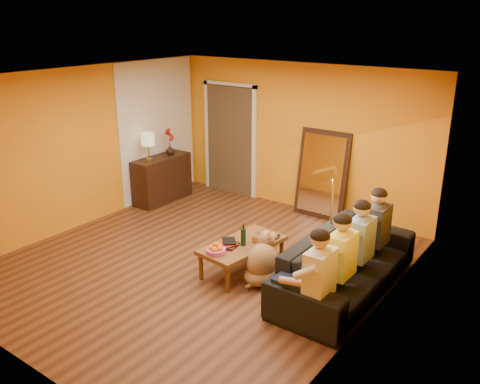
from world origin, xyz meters
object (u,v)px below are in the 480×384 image
Objects in this scene: sideboard at (162,179)px; person_far_left at (319,281)px; wine_bottle at (243,235)px; dog at (262,258)px; floor_lamp at (331,223)px; person_far_right at (377,232)px; laptop at (268,237)px; table_lamp at (148,147)px; person_mid_left at (341,263)px; person_mid_right at (360,246)px; coffee_table at (242,257)px; vase at (170,150)px; tumbler at (255,239)px; sofa at (346,264)px; mirror_frame at (322,174)px.

person_far_left reaches higher than sideboard.
dog is at bearing -9.47° from wine_bottle.
floor_lamp reaches higher than person_far_right.
floor_lamp reaches higher than laptop.
table_lamp reaches higher than sideboard.
laptop is at bearing -152.71° from person_far_right.
dog is 1.13m from person_mid_left.
laptop is (-1.31, -0.12, -0.18)m from person_mid_right.
person_mid_left is at bearing 90.00° from person_far_left.
coffee_table is at bearing -20.77° from table_lamp.
vase reaches higher than sideboard.
vase reaches higher than wine_bottle.
person_far_left is (4.37, -1.72, -0.49)m from table_lamp.
dog is 0.37m from tumbler.
floor_lamp is at bearing 111.83° from person_far_left.
laptop is (-1.31, 0.98, -0.18)m from person_far_left.
person_far_left is 11.55× the size of tumbler.
wine_bottle is at bearing -143.23° from person_far_right.
person_mid_left is (4.37, -1.17, -0.49)m from table_lamp.
wine_bottle reaches higher than tumbler.
tumbler is at bearing -165.46° from person_mid_right.
sofa is at bearing 97.41° from person_far_left.
vase is (-2.88, 1.64, 0.73)m from coffee_table.
floor_lamp reaches higher than tumbler.
mirror_frame reaches higher than vase.
person_far_right is at bearing -4.81° from sideboard.
dog is (-0.97, -0.48, -0.01)m from sofa.
laptop is at bearing -22.89° from vase.
person_far_right is (0.00, 1.65, 0.00)m from person_far_left.
vase is (-2.79, -0.83, 0.18)m from mirror_frame.
laptop is at bearing 120.15° from dog.
sideboard is at bearing 153.80° from wine_bottle.
sideboard is 2.31× the size of table_lamp.
laptop is at bearing 91.21° from sofa.
mirror_frame reaches higher than sideboard.
sofa is at bearing 21.90° from coffee_table.
mirror_frame is 2.92m from vase.
mirror_frame is 8.65× the size of vase.
person_far_left is 1.64m from laptop.
floor_lamp is 4.65× the size of wine_bottle.
tumbler is at bearing -26.90° from vase.
floor_lamp is 1.44m from person_far_left.
dog is at bearing -8.80° from coffee_table.
person_far_left is 3.94× the size of wine_bottle.
sofa is 0.71m from person_far_right.
person_mid_right is (1.58, -2.00, -0.15)m from mirror_frame.
person_far_left reaches higher than sofa.
person_far_left is at bearing -21.46° from table_lamp.
wine_bottle is (-1.44, -0.52, -0.03)m from person_mid_right.
sideboard is at bearing -90.00° from vase.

